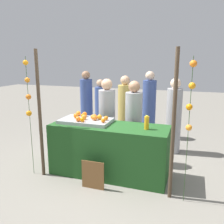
% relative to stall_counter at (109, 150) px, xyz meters
% --- Properties ---
extents(ground_plane, '(24.00, 24.00, 0.00)m').
position_rel_stall_counter_xyz_m(ground_plane, '(0.00, 0.00, -0.45)').
color(ground_plane, gray).
extents(stall_counter, '(2.02, 0.72, 0.90)m').
position_rel_stall_counter_xyz_m(stall_counter, '(0.00, 0.00, 0.00)').
color(stall_counter, '#1E4C1E').
rests_on(stall_counter, ground_plane).
extents(orange_tray, '(0.90, 0.54, 0.06)m').
position_rel_stall_counter_xyz_m(orange_tray, '(-0.45, 0.04, 0.48)').
color(orange_tray, '#9EA0A5').
rests_on(orange_tray, stall_counter).
extents(orange_0, '(0.08, 0.08, 0.08)m').
position_rel_stall_counter_xyz_m(orange_0, '(-0.09, 0.09, 0.55)').
color(orange_0, orange).
rests_on(orange_0, orange_tray).
extents(orange_1, '(0.08, 0.08, 0.08)m').
position_rel_stall_counter_xyz_m(orange_1, '(-0.43, -0.15, 0.55)').
color(orange_1, orange).
rests_on(orange_1, orange_tray).
extents(orange_2, '(0.09, 0.09, 0.09)m').
position_rel_stall_counter_xyz_m(orange_2, '(-0.22, 0.10, 0.55)').
color(orange_2, orange).
rests_on(orange_2, orange_tray).
extents(orange_3, '(0.07, 0.07, 0.07)m').
position_rel_stall_counter_xyz_m(orange_3, '(-0.56, 0.14, 0.54)').
color(orange_3, orange).
rests_on(orange_3, orange_tray).
extents(orange_4, '(0.07, 0.07, 0.07)m').
position_rel_stall_counter_xyz_m(orange_4, '(-0.08, -0.08, 0.55)').
color(orange_4, orange).
rests_on(orange_4, orange_tray).
extents(orange_5, '(0.09, 0.09, 0.09)m').
position_rel_stall_counter_xyz_m(orange_5, '(-0.70, 0.24, 0.55)').
color(orange_5, orange).
rests_on(orange_5, orange_tray).
extents(orange_6, '(0.07, 0.07, 0.07)m').
position_rel_stall_counter_xyz_m(orange_6, '(-0.33, 0.16, 0.54)').
color(orange_6, orange).
rests_on(orange_6, orange_tray).
extents(orange_7, '(0.08, 0.08, 0.08)m').
position_rel_stall_counter_xyz_m(orange_7, '(-0.34, 0.09, 0.55)').
color(orange_7, orange).
rests_on(orange_7, orange_tray).
extents(orange_8, '(0.09, 0.09, 0.09)m').
position_rel_stall_counter_xyz_m(orange_8, '(-0.65, 0.05, 0.55)').
color(orange_8, orange).
rests_on(orange_8, orange_tray).
extents(orange_9, '(0.09, 0.09, 0.09)m').
position_rel_stall_counter_xyz_m(orange_9, '(-0.51, -0.14, 0.55)').
color(orange_9, orange).
rests_on(orange_9, orange_tray).
extents(orange_10, '(0.09, 0.09, 0.09)m').
position_rel_stall_counter_xyz_m(orange_10, '(-0.47, 0.00, 0.55)').
color(orange_10, orange).
rests_on(orange_10, orange_tray).
extents(orange_11, '(0.09, 0.09, 0.09)m').
position_rel_stall_counter_xyz_m(orange_11, '(-0.56, 0.22, 0.55)').
color(orange_11, orange).
rests_on(orange_11, orange_tray).
extents(orange_12, '(0.09, 0.09, 0.09)m').
position_rel_stall_counter_xyz_m(orange_12, '(-0.27, 0.02, 0.55)').
color(orange_12, orange).
rests_on(orange_12, orange_tray).
extents(juice_bottle, '(0.08, 0.08, 0.23)m').
position_rel_stall_counter_xyz_m(juice_bottle, '(0.65, -0.03, 0.56)').
color(juice_bottle, orange).
rests_on(juice_bottle, stall_counter).
extents(chalkboard_sign, '(0.37, 0.03, 0.47)m').
position_rel_stall_counter_xyz_m(chalkboard_sign, '(-0.08, -0.54, -0.23)').
color(chalkboard_sign, brown).
rests_on(chalkboard_sign, ground_plane).
extents(vendor_left, '(0.33, 0.33, 1.63)m').
position_rel_stall_counter_xyz_m(vendor_left, '(-0.28, 0.66, 0.31)').
color(vendor_left, '#99999E').
rests_on(vendor_left, ground_plane).
extents(vendor_right, '(0.32, 0.32, 1.61)m').
position_rel_stall_counter_xyz_m(vendor_right, '(0.28, 0.62, 0.30)').
color(vendor_right, '#99999E').
rests_on(vendor_right, ground_plane).
extents(crowd_person_0, '(0.34, 0.34, 1.68)m').
position_rel_stall_counter_xyz_m(crowd_person_0, '(-1.48, 2.29, 0.33)').
color(crowd_person_0, '#384C8C').
rests_on(crowd_person_0, ground_plane).
extents(crowd_person_1, '(0.33, 0.33, 1.63)m').
position_rel_stall_counter_xyz_m(crowd_person_1, '(-0.18, 1.61, 0.31)').
color(crowd_person_1, tan).
rests_on(crowd_person_1, ground_plane).
extents(crowd_person_2, '(0.34, 0.34, 1.70)m').
position_rel_stall_counter_xyz_m(crowd_person_2, '(0.26, 2.31, 0.34)').
color(crowd_person_2, '#384C8C').
rests_on(crowd_person_2, ground_plane).
extents(crowd_person_3, '(0.32, 0.32, 1.61)m').
position_rel_stall_counter_xyz_m(crowd_person_3, '(0.95, 1.43, 0.30)').
color(crowd_person_3, '#99999E').
rests_on(crowd_person_3, ground_plane).
extents(crowd_person_4, '(0.30, 0.30, 1.48)m').
position_rel_stall_counter_xyz_m(crowd_person_4, '(-0.99, 2.10, 0.24)').
color(crowd_person_4, '#384C8C').
rests_on(crowd_person_4, ground_plane).
extents(canopy_post_left, '(0.06, 0.06, 2.16)m').
position_rel_stall_counter_xyz_m(canopy_post_left, '(-1.09, -0.40, 0.63)').
color(canopy_post_left, '#473828').
rests_on(canopy_post_left, ground_plane).
extents(canopy_post_right, '(0.06, 0.06, 2.16)m').
position_rel_stall_counter_xyz_m(canopy_post_right, '(1.09, -0.40, 0.63)').
color(canopy_post_right, '#473828').
rests_on(canopy_post_right, ground_plane).
extents(garland_strand_left, '(0.11, 0.10, 2.04)m').
position_rel_stall_counter_xyz_m(garland_strand_left, '(-1.29, -0.41, 1.02)').
color(garland_strand_left, '#2D4C23').
rests_on(garland_strand_left, ground_plane).
extents(garland_strand_right, '(0.11, 0.10, 2.04)m').
position_rel_stall_counter_xyz_m(garland_strand_right, '(1.29, -0.44, 1.08)').
color(garland_strand_right, '#2D4C23').
rests_on(garland_strand_right, ground_plane).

